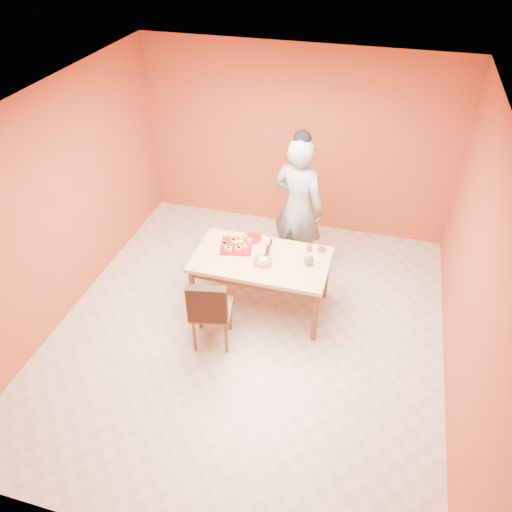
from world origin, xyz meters
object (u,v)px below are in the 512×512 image
(dining_chair, at_px, (211,309))
(pastry_platter, at_px, (237,246))
(person, at_px, (298,208))
(sponge_cake, at_px, (263,261))
(checker_tin, at_px, (322,249))
(egg_ornament, at_px, (309,260))
(dining_table, at_px, (261,264))
(magenta_glass, at_px, (309,248))
(red_dinner_plate, at_px, (252,238))

(dining_chair, xyz_separation_m, pastry_platter, (0.04, 0.87, 0.26))
(dining_chair, bearing_deg, person, 57.44)
(dining_chair, distance_m, person, 1.80)
(sponge_cake, xyz_separation_m, checker_tin, (0.61, 0.45, -0.02))
(person, height_order, egg_ornament, person)
(egg_ornament, relative_size, checker_tin, 1.39)
(person, bearing_deg, checker_tin, 144.98)
(pastry_platter, distance_m, sponge_cake, 0.46)
(dining_table, distance_m, checker_tin, 0.75)
(egg_ornament, relative_size, magenta_glass, 1.64)
(person, xyz_separation_m, pastry_platter, (-0.60, -0.75, -0.20))
(dining_table, distance_m, magenta_glass, 0.61)
(dining_table, relative_size, magenta_glass, 18.20)
(dining_chair, xyz_separation_m, sponge_cake, (0.43, 0.63, 0.29))
(dining_chair, relative_size, egg_ornament, 6.80)
(pastry_platter, bearing_deg, red_dinner_plate, 57.96)
(red_dinner_plate, xyz_separation_m, checker_tin, (0.87, 0.00, 0.01))
(person, xyz_separation_m, egg_ornament, (0.31, -0.86, -0.14))
(person, relative_size, red_dinner_plate, 7.88)
(red_dinner_plate, height_order, checker_tin, checker_tin)
(dining_chair, bearing_deg, dining_table, 51.13)
(dining_table, xyz_separation_m, pastry_platter, (-0.35, 0.14, 0.11))
(dining_chair, bearing_deg, red_dinner_plate, 69.95)
(person, distance_m, magenta_glass, 0.67)
(dining_table, xyz_separation_m, dining_chair, (-0.38, -0.73, -0.16))
(dining_chair, relative_size, pastry_platter, 2.63)
(dining_chair, bearing_deg, egg_ornament, 27.65)
(magenta_glass, xyz_separation_m, checker_tin, (0.14, 0.06, -0.03))
(sponge_cake, relative_size, magenta_glass, 2.55)
(dining_table, relative_size, sponge_cake, 7.13)
(egg_ornament, bearing_deg, dining_chair, -121.29)
(pastry_platter, xyz_separation_m, egg_ornament, (0.91, -0.11, 0.06))
(person, xyz_separation_m, checker_tin, (0.41, -0.54, -0.19))
(checker_tin, bearing_deg, dining_chair, -133.89)
(egg_ornament, distance_m, checker_tin, 0.34)
(red_dinner_plate, xyz_separation_m, magenta_glass, (0.73, -0.06, 0.04))
(dining_table, height_order, checker_tin, checker_tin)
(person, distance_m, egg_ornament, 0.93)
(pastry_platter, xyz_separation_m, checker_tin, (1.01, 0.21, 0.00))
(dining_table, xyz_separation_m, person, (0.25, 0.89, 0.30))
(pastry_platter, distance_m, egg_ornament, 0.91)
(egg_ornament, xyz_separation_m, checker_tin, (0.10, 0.32, -0.06))
(dining_table, bearing_deg, red_dinner_plate, 121.68)
(person, bearing_deg, egg_ornament, 127.46)
(dining_table, height_order, red_dinner_plate, red_dinner_plate)
(dining_table, distance_m, person, 0.97)
(red_dinner_plate, height_order, magenta_glass, magenta_glass)
(dining_table, relative_size, red_dinner_plate, 6.52)
(person, bearing_deg, pastry_platter, 69.36)
(person, bearing_deg, sponge_cake, 96.27)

